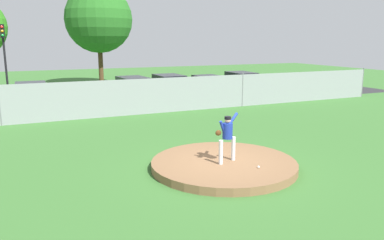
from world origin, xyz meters
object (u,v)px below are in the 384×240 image
(baseball, at_px, (259,167))
(parked_car_white, at_px, (32,96))
(parked_car_navy, at_px, (169,88))
(parked_car_champagne, at_px, (241,83))
(parked_car_teal, at_px, (209,87))
(pitcher_youth, at_px, (227,134))
(traffic_light_near, at_px, (4,49))
(parked_car_slate, at_px, (133,90))

(baseball, relative_size, parked_car_white, 0.02)
(parked_car_navy, xyz_separation_m, parked_car_champagne, (6.11, 0.48, -0.02))
(parked_car_teal, bearing_deg, baseball, -111.40)
(pitcher_youth, relative_size, parked_car_teal, 0.36)
(parked_car_navy, bearing_deg, traffic_light_near, 159.19)
(parked_car_white, bearing_deg, parked_car_champagne, 0.85)
(parked_car_navy, bearing_deg, parked_car_slate, -179.62)
(parked_car_slate, height_order, parked_car_champagne, parked_car_slate)
(traffic_light_near, bearing_deg, parked_car_navy, -20.81)
(baseball, height_order, traffic_light_near, traffic_light_near)
(baseball, distance_m, traffic_light_near, 20.96)
(pitcher_youth, relative_size, baseball, 21.40)
(baseball, xyz_separation_m, parked_car_teal, (6.02, 15.35, 0.47))
(parked_car_white, bearing_deg, parked_car_navy, -1.68)
(parked_car_white, xyz_separation_m, parked_car_teal, (11.89, -0.44, 0.01))
(parked_car_champagne, bearing_deg, parked_car_white, -179.15)
(pitcher_youth, relative_size, parked_car_slate, 0.35)
(parked_car_champagne, bearing_deg, pitcher_youth, -122.74)
(parked_car_slate, distance_m, parked_car_white, 6.29)
(baseball, bearing_deg, parked_car_teal, 68.60)
(parked_car_teal, relative_size, parked_car_navy, 0.99)
(parked_car_slate, height_order, parked_car_white, parked_car_slate)
(pitcher_youth, distance_m, baseball, 1.41)
(parked_car_teal, xyz_separation_m, parked_car_navy, (-3.02, 0.18, 0.07))
(pitcher_youth, height_order, traffic_light_near, traffic_light_near)
(pitcher_youth, height_order, parked_car_slate, pitcher_youth)
(parked_car_white, relative_size, traffic_light_near, 0.84)
(parked_car_navy, bearing_deg, baseball, -100.93)
(parked_car_white, height_order, traffic_light_near, traffic_light_near)
(parked_car_slate, relative_size, parked_car_champagne, 0.99)
(parked_car_teal, bearing_deg, parked_car_slate, 178.31)
(parked_car_navy, bearing_deg, parked_car_teal, -3.45)
(baseball, distance_m, parked_car_navy, 15.82)
(parked_car_slate, xyz_separation_m, parked_car_white, (-6.29, 0.28, -0.05))
(pitcher_youth, xyz_separation_m, parked_car_champagne, (9.71, 15.09, -0.38))
(pitcher_youth, bearing_deg, parked_car_white, 109.52)
(baseball, distance_m, parked_car_white, 16.85)
(parked_car_slate, height_order, parked_car_teal, parked_car_slate)
(baseball, xyz_separation_m, traffic_light_near, (-7.23, 19.42, 3.18))
(parked_car_teal, bearing_deg, parked_car_navy, 176.55)
(parked_car_navy, distance_m, traffic_light_near, 11.26)
(pitcher_youth, xyz_separation_m, parked_car_teal, (6.62, 14.43, -0.42))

